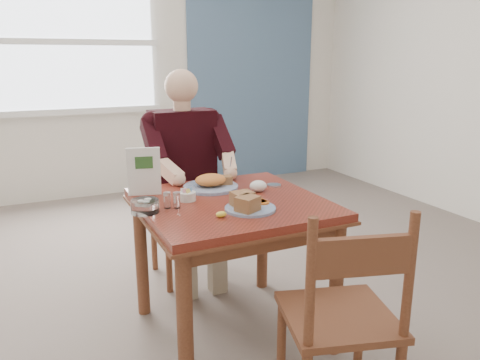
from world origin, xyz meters
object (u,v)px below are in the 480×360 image
table (231,221)px  chair_near (343,319)px  far_plate (212,183)px  chair_far (183,207)px  near_plate (248,204)px  diner (186,161)px

table → chair_near: chair_near is taller
chair_near → far_plate: size_ratio=2.62×
table → chair_near: size_ratio=0.97×
chair_near → chair_far: bearing=94.0°
table → chair_far: size_ratio=0.97×
near_plate → chair_far: bearing=90.3°
table → far_plate: 0.28m
chair_far → near_plate: (0.01, -0.98, 0.30)m
table → near_plate: 0.23m
table → chair_near: bearing=-82.0°
chair_far → chair_near: same height
chair_far → near_plate: 1.02m
chair_far → chair_near: size_ratio=1.00×
chair_near → near_plate: chair_near is taller
far_plate → table: bearing=-87.9°
chair_near → diner: 1.55m
chair_near → table: bearing=98.0°
chair_far → far_plate: size_ratio=2.62×
chair_far → near_plate: bearing=-89.7°
table → near_plate: (0.01, -0.18, 0.14)m
diner → far_plate: 0.46m
table → chair_near: 0.82m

